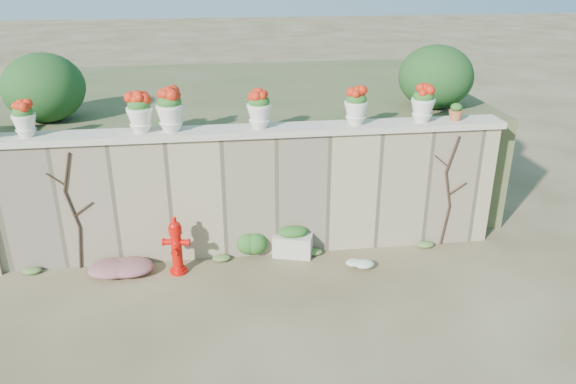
{
  "coord_description": "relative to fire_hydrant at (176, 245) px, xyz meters",
  "views": [
    {
      "loc": [
        -0.5,
        -6.43,
        4.51
      ],
      "look_at": [
        0.56,
        1.4,
        1.18
      ],
      "focal_mm": 35.0,
      "sensor_mm": 36.0,
      "label": 1
    }
  ],
  "objects": [
    {
      "name": "green_shrub",
      "position": [
        1.13,
        0.32,
        -0.22
      ],
      "size": [
        0.53,
        0.48,
        0.51
      ],
      "primitive_type": "ellipsoid",
      "color": "#1E5119",
      "rests_on": "ground"
    },
    {
      "name": "urn_pot_4",
      "position": [
        2.84,
        0.57,
        1.91
      ],
      "size": [
        0.36,
        0.36,
        0.57
      ],
      "color": "silver",
      "rests_on": "wall_cap"
    },
    {
      "name": "urn_pot_3",
      "position": [
        1.35,
        0.57,
        1.91
      ],
      "size": [
        0.37,
        0.37,
        0.59
      ],
      "color": "silver",
      "rests_on": "wall_cap"
    },
    {
      "name": "terracotta_pot",
      "position": [
        4.46,
        0.57,
        1.75
      ],
      "size": [
        0.22,
        0.22,
        0.26
      ],
      "color": "#A55832",
      "rests_on": "wall_cap"
    },
    {
      "name": "raised_fill",
      "position": [
        1.17,
        3.77,
        0.53
      ],
      "size": [
        9.0,
        6.0,
        2.0
      ],
      "primitive_type": "cube",
      "color": "#384C23",
      "rests_on": "ground"
    },
    {
      "name": "vine_right",
      "position": [
        4.4,
        0.35,
        0.52
      ],
      "size": [
        0.6,
        0.04,
        1.91
      ],
      "color": "black",
      "rests_on": "ground"
    },
    {
      "name": "vine_left",
      "position": [
        -1.5,
        0.35,
        0.52
      ],
      "size": [
        0.6,
        0.04,
        1.91
      ],
      "color": "black",
      "rests_on": "ground"
    },
    {
      "name": "back_shrub_right",
      "position": [
        4.57,
        1.77,
        2.08
      ],
      "size": [
        1.3,
        1.3,
        1.1
      ],
      "primitive_type": "ellipsoid",
      "color": "#143814",
      "rests_on": "raised_fill"
    },
    {
      "name": "stone_wall",
      "position": [
        1.17,
        0.57,
        0.53
      ],
      "size": [
        8.0,
        0.4,
        2.0
      ],
      "primitive_type": "cube",
      "color": "#9B8C67",
      "rests_on": "ground"
    },
    {
      "name": "urn_pot_5",
      "position": [
        3.91,
        0.57,
        1.91
      ],
      "size": [
        0.37,
        0.37,
        0.58
      ],
      "color": "silver",
      "rests_on": "wall_cap"
    },
    {
      "name": "ground",
      "position": [
        1.17,
        -1.23,
        -0.47
      ],
      "size": [
        80.0,
        80.0,
        0.0
      ],
      "primitive_type": "plane",
      "color": "#4C4026",
      "rests_on": "ground"
    },
    {
      "name": "urn_pot_1",
      "position": [
        -0.41,
        0.57,
        1.92
      ],
      "size": [
        0.38,
        0.38,
        0.6
      ],
      "color": "silver",
      "rests_on": "wall_cap"
    },
    {
      "name": "planter_box",
      "position": [
        1.83,
        0.32,
        -0.24
      ],
      "size": [
        0.69,
        0.52,
        0.51
      ],
      "rotation": [
        0.0,
        0.0,
        -0.3
      ],
      "color": "beige",
      "rests_on": "ground"
    },
    {
      "name": "fire_hydrant",
      "position": [
        0.0,
        0.0,
        0.0
      ],
      "size": [
        0.41,
        0.29,
        0.94
      ],
      "rotation": [
        0.0,
        0.0,
        -0.18
      ],
      "color": "red",
      "rests_on": "ground"
    },
    {
      "name": "back_shrub_left",
      "position": [
        -2.03,
        1.77,
        2.08
      ],
      "size": [
        1.3,
        1.3,
        1.1
      ],
      "primitive_type": "ellipsoid",
      "color": "#143814",
      "rests_on": "raised_fill"
    },
    {
      "name": "urn_pot_0",
      "position": [
        -2.03,
        0.57,
        1.88
      ],
      "size": [
        0.34,
        0.34,
        0.53
      ],
      "color": "silver",
      "rests_on": "wall_cap"
    },
    {
      "name": "wall_cap",
      "position": [
        1.17,
        0.57,
        1.58
      ],
      "size": [
        8.1,
        0.52,
        0.1
      ],
      "primitive_type": "cube",
      "color": "beige",
      "rests_on": "stone_wall"
    },
    {
      "name": "magenta_clump",
      "position": [
        -0.9,
        0.12,
        -0.35
      ],
      "size": [
        0.95,
        0.63,
        0.25
      ],
      "primitive_type": "ellipsoid",
      "color": "#B42468",
      "rests_on": "ground"
    },
    {
      "name": "white_flowers",
      "position": [
        2.79,
        -0.22,
        -0.38
      ],
      "size": [
        0.52,
        0.41,
        0.19
      ],
      "primitive_type": "ellipsoid",
      "color": "white",
      "rests_on": "ground"
    },
    {
      "name": "urn_pot_2",
      "position": [
        0.03,
        0.57,
        1.94
      ],
      "size": [
        0.41,
        0.41,
        0.64
      ],
      "color": "silver",
      "rests_on": "wall_cap"
    }
  ]
}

